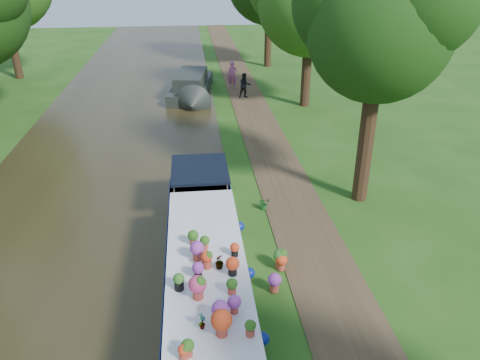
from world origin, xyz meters
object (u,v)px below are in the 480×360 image
(second_boat, at_px, (191,86))
(pedestrian_dark, at_px, (245,86))
(plant_boat, at_px, (208,294))
(pedestrian_pink, at_px, (232,75))

(second_boat, distance_m, pedestrian_dark, 3.56)
(plant_boat, xyz_separation_m, pedestrian_pink, (2.75, 22.48, 0.08))
(pedestrian_pink, relative_size, pedestrian_dark, 1.13)
(pedestrian_dark, bearing_deg, second_boat, 152.24)
(plant_boat, bearing_deg, pedestrian_pink, 83.03)
(pedestrian_pink, distance_m, pedestrian_dark, 2.64)
(plant_boat, xyz_separation_m, second_boat, (-0.09, 20.98, -0.25))
(second_boat, height_order, pedestrian_pink, pedestrian_pink)
(pedestrian_pink, bearing_deg, pedestrian_dark, -71.09)
(second_boat, bearing_deg, plant_boat, -81.13)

